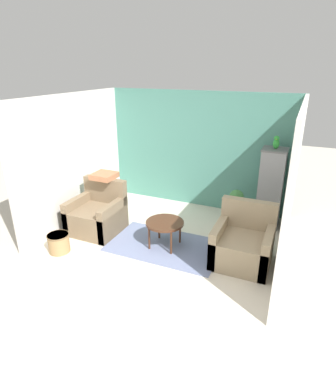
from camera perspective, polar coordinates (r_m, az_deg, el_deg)
The scene contains 13 objects.
ground_plane at distance 4.76m, azimuth -7.68°, elevation -16.02°, with size 20.00×20.00×0.00m, color beige.
wall_back_accent at distance 6.82m, azimuth 5.28°, elevation 7.34°, with size 4.00×0.06×2.43m.
wall_left at distance 6.42m, azimuth -16.45°, elevation 5.61°, with size 0.06×3.08×2.43m.
wall_right at distance 5.01m, azimuth 21.16°, elevation 0.58°, with size 0.06×3.08×2.43m.
area_rug at distance 5.58m, azimuth -0.56°, elevation -9.51°, with size 1.89×1.13×0.01m.
coffee_table at distance 5.38m, azimuth -0.57°, elevation -5.77°, with size 0.64×0.64×0.46m.
armchair_left at distance 6.09m, azimuth -12.46°, elevation -4.08°, with size 0.87×0.85×0.93m.
armchair_right at distance 5.17m, azimuth 13.18°, elevation -9.11°, with size 0.87×0.85×0.93m.
birdcage at distance 6.28m, azimuth 17.76°, elevation 0.64°, with size 0.45×0.45×1.50m.
parrot at distance 6.04m, azimuth 18.69°, elevation 8.32°, with size 0.11×0.20×0.24m.
potted_plant at distance 6.40m, azimuth 11.98°, elevation -1.87°, with size 0.31×0.28×0.65m.
wicker_basket at distance 5.64m, azimuth -18.85°, elevation -8.48°, with size 0.36×0.36×0.32m.
throw_pillow at distance 6.08m, azimuth -11.27°, elevation 2.85°, with size 0.41×0.41×0.10m.
Camera 1 is at (2.04, -3.18, 2.89)m, focal length 30.00 mm.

